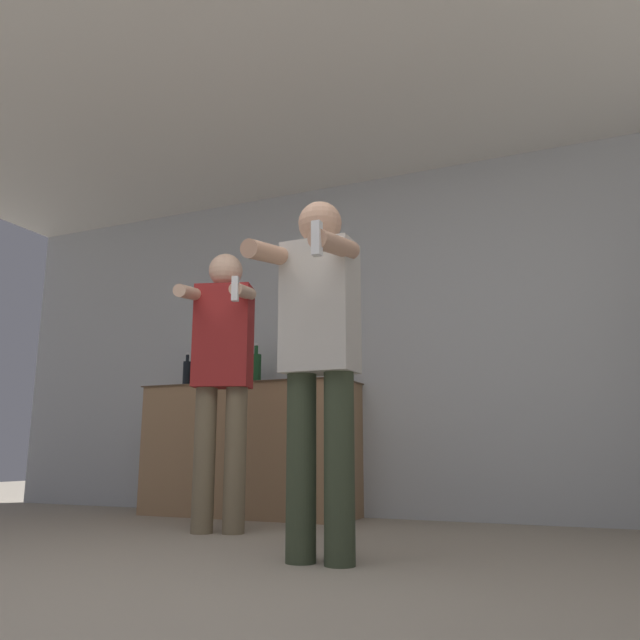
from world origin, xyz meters
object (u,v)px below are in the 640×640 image
object	(u,v)px
person_man_side	(222,366)
bottle_green_wine	(187,374)
bottle_amber_bourbon	(243,368)
person_woman_foreground	(319,347)
bottle_brown_liquor	(256,368)
bottle_red_label	(202,373)
bottle_tall_gin	(217,373)

from	to	relation	value
person_man_side	bottle_green_wine	bearing A→B (deg)	134.70
bottle_amber_bourbon	person_woman_foreground	bearing A→B (deg)	-50.24
bottle_green_wine	bottle_amber_bourbon	xyz separation A→B (m)	(0.51, 0.00, 0.02)
bottle_amber_bourbon	bottle_brown_liquor	size ratio (longest dim) A/B	1.05
bottle_green_wine	bottle_red_label	distance (m)	0.14
bottle_brown_liquor	person_woman_foreground	xyz separation A→B (m)	(1.21, -1.60, -0.16)
bottle_tall_gin	bottle_green_wine	distance (m)	0.29
bottle_amber_bourbon	bottle_green_wine	bearing A→B (deg)	-180.00
bottle_red_label	person_woman_foreground	world-z (taller)	person_woman_foreground
bottle_green_wine	bottle_red_label	xyz separation A→B (m)	(0.14, 0.00, -0.00)
person_woman_foreground	person_man_side	world-z (taller)	person_man_side
bottle_red_label	bottle_brown_liquor	distance (m)	0.48
bottle_tall_gin	bottle_red_label	size ratio (longest dim) A/B	1.03
bottle_red_label	person_woman_foreground	distance (m)	2.34
bottle_red_label	bottle_amber_bourbon	distance (m)	0.37
bottle_tall_gin	bottle_red_label	xyz separation A→B (m)	(-0.14, 0.00, 0.01)
bottle_brown_liquor	person_man_side	size ratio (longest dim) A/B	0.19
bottle_brown_liquor	bottle_red_label	bearing A→B (deg)	180.00
bottle_brown_liquor	person_man_side	distance (m)	0.97
bottle_brown_liquor	person_woman_foreground	world-z (taller)	person_woman_foreground
bottle_amber_bourbon	bottle_brown_liquor	world-z (taller)	bottle_amber_bourbon
bottle_green_wine	bottle_red_label	world-z (taller)	bottle_red_label
bottle_red_label	person_man_side	world-z (taller)	person_man_side
person_man_side	person_woman_foreground	bearing A→B (deg)	-36.13
person_woman_foreground	person_man_side	size ratio (longest dim) A/B	0.96
bottle_green_wine	person_woman_foreground	xyz separation A→B (m)	(1.84, -1.60, -0.15)
bottle_red_label	bottle_brown_liquor	xyz separation A→B (m)	(0.48, 0.00, 0.01)
bottle_green_wine	person_woman_foreground	world-z (taller)	person_woman_foreground
person_woman_foreground	bottle_amber_bourbon	bearing A→B (deg)	129.76
person_woman_foreground	bottle_tall_gin	bearing A→B (deg)	134.18
bottle_red_label	person_man_side	xyz separation A→B (m)	(0.77, -0.92, -0.10)
bottle_tall_gin	bottle_red_label	distance (m)	0.14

